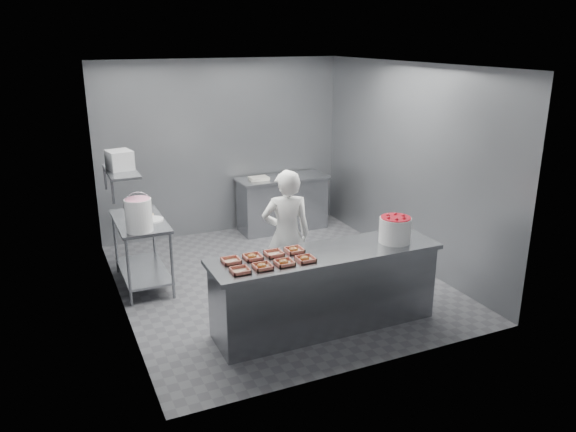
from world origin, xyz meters
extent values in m
plane|color=#4C4C51|center=(0.00, 0.00, 0.00)|extent=(4.50, 4.50, 0.00)
plane|color=white|center=(0.00, 0.00, 2.80)|extent=(4.50, 4.50, 0.00)
cube|color=slate|center=(0.00, 2.25, 1.40)|extent=(4.00, 0.04, 2.80)
cube|color=slate|center=(-2.00, 0.00, 1.40)|extent=(0.04, 4.50, 2.80)
cube|color=slate|center=(2.00, 0.00, 1.40)|extent=(0.04, 4.50, 2.80)
cube|color=slate|center=(0.00, -1.35, 0.88)|extent=(2.60, 0.70, 0.05)
cube|color=slate|center=(0.00, -1.35, 0.42)|extent=(2.50, 0.64, 0.85)
cube|color=slate|center=(-1.65, 0.60, 0.88)|extent=(0.60, 1.20, 0.04)
cube|color=slate|center=(-1.65, 0.60, 0.20)|extent=(0.56, 1.15, 0.03)
cylinder|color=slate|center=(-1.91, 0.04, 0.44)|extent=(0.04, 0.04, 0.88)
cylinder|color=slate|center=(-1.39, 0.04, 0.44)|extent=(0.04, 0.04, 0.88)
cylinder|color=slate|center=(-1.91, 1.16, 0.44)|extent=(0.04, 0.04, 0.88)
cylinder|color=slate|center=(-1.39, 1.16, 0.44)|extent=(0.04, 0.04, 0.88)
cube|color=slate|center=(0.90, 1.90, 0.88)|extent=(1.50, 0.60, 0.05)
cube|color=slate|center=(0.90, 1.90, 0.42)|extent=(1.44, 0.55, 0.85)
cube|color=slate|center=(-1.82, 0.60, 1.55)|extent=(0.35, 0.90, 0.03)
cube|color=tan|center=(-1.04, -1.49, 0.92)|extent=(0.18, 0.18, 0.04)
cube|color=white|center=(-0.99, -1.47, 0.91)|extent=(0.10, 0.06, 0.00)
cube|color=tan|center=(-0.80, -1.49, 0.92)|extent=(0.18, 0.18, 0.04)
cube|color=white|center=(-0.75, -1.47, 0.91)|extent=(0.10, 0.06, 0.00)
ellipsoid|color=#AB6F2A|center=(-0.81, -1.49, 0.93)|extent=(0.10, 0.10, 0.05)
cube|color=tan|center=(-0.56, -1.49, 0.92)|extent=(0.18, 0.18, 0.04)
cube|color=white|center=(-0.51, -1.47, 0.91)|extent=(0.10, 0.06, 0.00)
ellipsoid|color=#AB6F2A|center=(-0.57, -1.49, 0.93)|extent=(0.10, 0.10, 0.05)
cube|color=tan|center=(-0.32, -1.49, 0.92)|extent=(0.18, 0.18, 0.04)
cube|color=white|center=(-0.27, -1.47, 0.91)|extent=(0.10, 0.06, 0.00)
ellipsoid|color=#AB6F2A|center=(-0.33, -1.49, 0.93)|extent=(0.10, 0.10, 0.05)
cube|color=tan|center=(-1.04, -1.21, 0.92)|extent=(0.18, 0.18, 0.04)
cube|color=white|center=(-0.99, -1.20, 0.91)|extent=(0.10, 0.06, 0.00)
cube|color=tan|center=(-0.80, -1.21, 0.92)|extent=(0.18, 0.18, 0.04)
cube|color=white|center=(-0.75, -1.20, 0.91)|extent=(0.10, 0.06, 0.00)
ellipsoid|color=#AB6F2A|center=(-0.81, -1.21, 0.93)|extent=(0.10, 0.10, 0.05)
cube|color=tan|center=(-0.56, -1.21, 0.92)|extent=(0.18, 0.18, 0.04)
cube|color=white|center=(-0.51, -1.20, 0.91)|extent=(0.10, 0.06, 0.00)
cube|color=tan|center=(-0.32, -1.21, 0.92)|extent=(0.18, 0.18, 0.04)
cube|color=white|center=(-0.27, -1.20, 0.91)|extent=(0.10, 0.06, 0.00)
ellipsoid|color=#AB6F2A|center=(-0.33, -1.21, 0.93)|extent=(0.10, 0.10, 0.05)
imported|color=white|center=(-0.09, -0.49, 0.82)|extent=(0.67, 0.52, 1.64)
cylinder|color=white|center=(0.85, -1.40, 1.04)|extent=(0.36, 0.36, 0.29)
cylinder|color=red|center=(0.85, -1.40, 1.18)|extent=(0.34, 0.34, 0.04)
cylinder|color=white|center=(-1.72, 0.16, 1.10)|extent=(0.32, 0.32, 0.40)
cylinder|color=#D56A93|center=(-1.72, 0.16, 1.29)|extent=(0.29, 0.29, 0.02)
torus|color=slate|center=(-1.72, 0.16, 1.22)|extent=(0.33, 0.01, 0.33)
cylinder|color=white|center=(-1.51, 0.50, 0.91)|extent=(0.36, 0.36, 0.02)
cube|color=#CCB28C|center=(-1.51, 0.70, 0.91)|extent=(0.14, 0.12, 0.02)
cube|color=gray|center=(-1.82, 0.64, 1.68)|extent=(0.32, 0.36, 0.23)
cube|color=silver|center=(0.49, 1.90, 0.92)|extent=(0.32, 0.24, 0.05)
camera|label=1|loc=(-2.69, -6.34, 3.14)|focal=35.00mm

